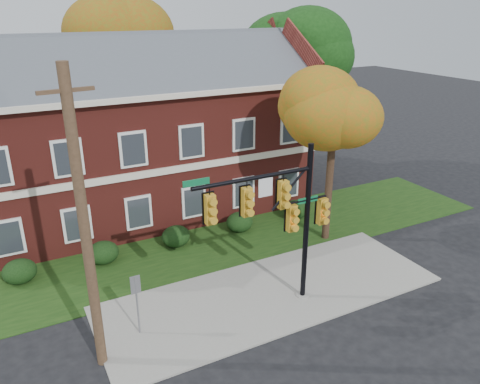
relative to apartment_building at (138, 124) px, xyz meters
name	(u,v)px	position (x,y,z in m)	size (l,w,h in m)	color
ground	(285,307)	(2.00, -11.95, -4.99)	(120.00, 120.00, 0.00)	black
sidewalk	(271,293)	(2.00, -10.95, -4.95)	(14.00, 5.00, 0.08)	gray
grass_strip	(219,243)	(2.00, -5.95, -4.97)	(30.00, 6.00, 0.04)	#193811
apartment_building	(138,124)	(0.00, 0.00, 0.00)	(18.80, 8.80, 9.74)	maroon
hedge_far_left	(20,271)	(-7.00, -5.25, -4.46)	(1.40, 1.26, 1.05)	black
hedge_left	(103,253)	(-3.50, -5.25, -4.46)	(1.40, 1.26, 1.05)	black
hedge_center	(176,236)	(0.00, -5.25, -4.46)	(1.40, 1.26, 1.05)	black
hedge_right	(239,222)	(3.50, -5.25, -4.46)	(1.40, 1.26, 1.05)	black
hedge_far_right	(296,210)	(7.00, -5.25, -4.46)	(1.40, 1.26, 1.05)	black
tree_near_right	(341,107)	(7.22, -8.09, 1.68)	(4.50, 4.25, 8.58)	black
tree_right_rear	(303,54)	(11.31, 0.86, 3.13)	(6.30, 5.95, 10.62)	black
tree_far_rear	(120,41)	(1.34, 7.84, 3.86)	(6.84, 6.46, 11.52)	black
traffic_signal	(281,213)	(1.82, -11.75, -0.99)	(5.76, 0.51, 6.43)	gray
utility_pole	(85,229)	(-5.00, -11.76, -0.09)	(1.50, 0.36, 9.65)	#44301F
sign_post	(136,296)	(-3.50, -10.95, -3.35)	(0.35, 0.07, 2.42)	slate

